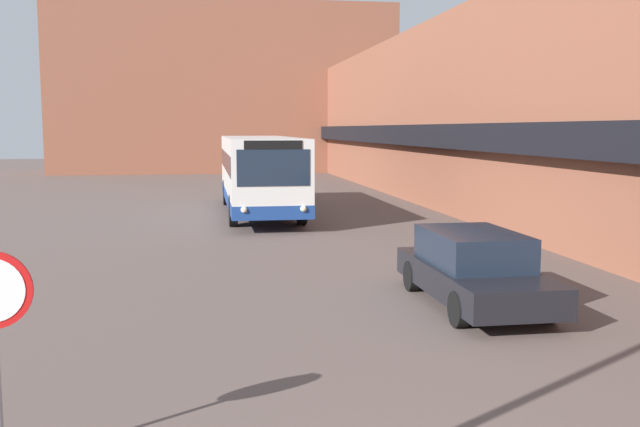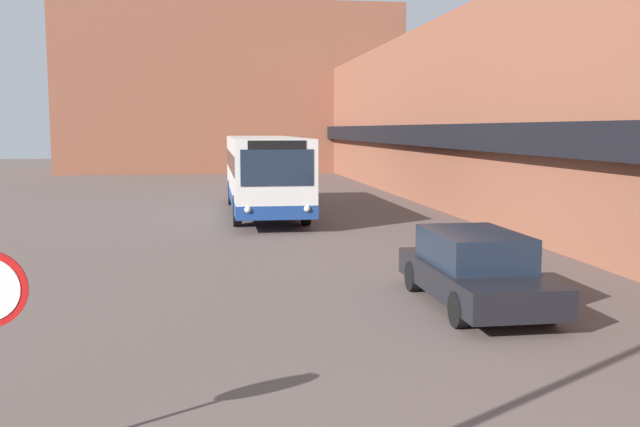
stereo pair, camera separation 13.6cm
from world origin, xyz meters
The scene contains 4 objects.
building_row_right centered at (9.97, 24.00, 3.90)m, with size 5.50×60.00×7.81m.
building_backdrop_far centered at (0.00, 53.58, 6.39)m, with size 26.00×8.00×12.78m.
city_bus centered at (0.36, 24.22, 1.65)m, with size 2.64×11.62×3.00m.
parked_car_front centered at (3.20, 8.89, 0.70)m, with size 1.80×4.45×1.40m.
Camera 1 is at (-1.79, -3.67, 3.32)m, focal length 40.00 mm.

